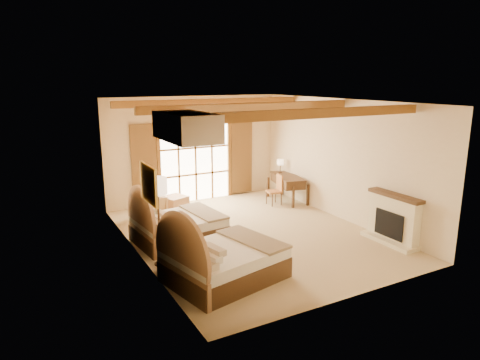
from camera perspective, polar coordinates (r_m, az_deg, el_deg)
floor at (r=10.53m, az=1.54°, el=-7.23°), size 7.00×7.00×0.00m
wall_back at (r=13.17m, az=-6.09°, el=4.12°), size 5.50×0.00×5.50m
wall_left at (r=9.05m, az=-13.66°, el=-0.47°), size 0.00×7.00×7.00m
wall_right at (r=11.67m, az=13.36°, el=2.63°), size 0.00×7.00×7.00m
ceiling at (r=9.86m, az=1.65°, el=10.44°), size 7.00×7.00×0.00m
ceiling_beams at (r=9.87m, az=1.65°, el=9.74°), size 5.39×4.60×0.18m
french_doors at (r=13.17m, az=-5.95°, el=2.58°), size 3.95×0.08×2.60m
fireplace at (r=10.47m, az=19.71°, el=-5.19°), size 0.46×1.40×1.16m
painting at (r=8.32m, az=-12.05°, el=-0.52°), size 0.06×0.95×0.75m
canopy_valance at (r=7.04m, az=-7.18°, el=7.10°), size 0.70×1.40×0.45m
bed_near at (r=8.11m, az=-2.96°, el=-10.66°), size 2.35×1.94×1.35m
bed_far at (r=10.05m, az=-8.90°, el=-6.08°), size 2.06×1.63×1.27m
nightstand at (r=8.49m, az=-9.04°, el=-10.34°), size 0.64×0.64×0.64m
floor_lamp at (r=8.55m, az=-10.94°, el=-1.50°), size 0.39×0.39×1.82m
armchair at (r=11.77m, az=-11.83°, el=-3.51°), size 0.73×0.75×0.68m
ottoman at (r=12.39m, az=-8.65°, el=-3.13°), size 0.76×0.76×0.43m
desk at (r=13.26m, az=6.33°, el=-1.00°), size 0.98×1.59×0.80m
desk_chair at (r=12.89m, az=4.64°, el=-2.05°), size 0.47×0.46×0.91m
desk_lamp at (r=13.58m, az=5.40°, el=2.32°), size 0.21×0.21×0.41m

